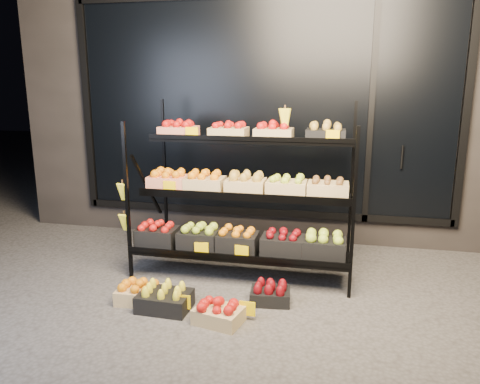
% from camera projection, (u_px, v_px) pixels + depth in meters
% --- Properties ---
extents(ground, '(24.00, 24.00, 0.00)m').
position_uv_depth(ground, '(231.00, 295.00, 4.14)').
color(ground, '#514F4C').
rests_on(ground, ground).
extents(building, '(6.00, 2.08, 3.50)m').
position_uv_depth(building, '(274.00, 89.00, 6.20)').
color(building, '#2D2826').
rests_on(building, ground).
extents(display_rack, '(2.18, 1.02, 1.71)m').
position_uv_depth(display_rack, '(243.00, 194.00, 4.53)').
color(display_rack, black).
rests_on(display_rack, ground).
extents(tag_floor_a, '(0.13, 0.01, 0.12)m').
position_uv_depth(tag_floor_a, '(183.00, 307.00, 3.81)').
color(tag_floor_a, '#F5C800').
rests_on(tag_floor_a, ground).
extents(tag_floor_b, '(0.13, 0.01, 0.12)m').
position_uv_depth(tag_floor_b, '(247.00, 313.00, 3.70)').
color(tag_floor_b, '#F5C800').
rests_on(tag_floor_b, ground).
extents(floor_crate_left, '(0.38, 0.29, 0.19)m').
position_uv_depth(floor_crate_left, '(139.00, 292.00, 4.00)').
color(floor_crate_left, tan).
rests_on(floor_crate_left, ground).
extents(floor_crate_midleft, '(0.43, 0.33, 0.21)m').
position_uv_depth(floor_crate_midleft, '(165.00, 298.00, 3.87)').
color(floor_crate_midleft, black).
rests_on(floor_crate_midleft, ground).
extents(floor_crate_midright, '(0.41, 0.34, 0.19)m').
position_uv_depth(floor_crate_midright, '(219.00, 312.00, 3.66)').
color(floor_crate_midright, tan).
rests_on(floor_crate_midright, ground).
extents(floor_crate_right, '(0.36, 0.28, 0.18)m').
position_uv_depth(floor_crate_right, '(270.00, 293.00, 3.99)').
color(floor_crate_right, black).
rests_on(floor_crate_right, ground).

